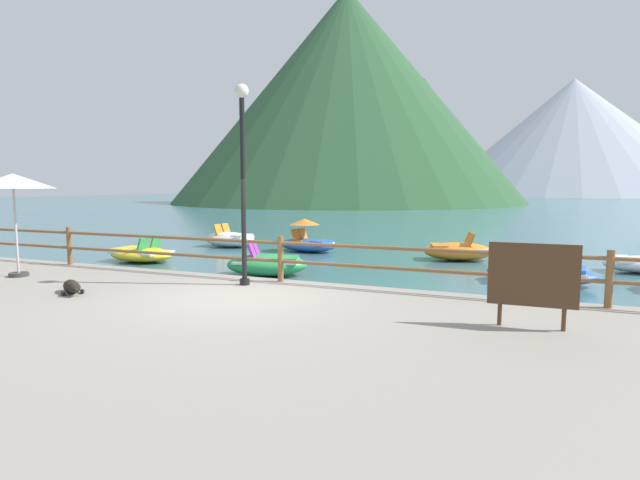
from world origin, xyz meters
TOP-DOWN VIEW (x-y plane):
  - ground_plane at (0.00, 40.00)m, footprint 200.00×200.00m
  - promenade_dock at (0.00, -2.20)m, footprint 28.00×8.00m
  - dock_railing at (0.00, 1.55)m, footprint 23.92×0.12m
  - lamp_post at (-0.51, 0.96)m, footprint 0.28×0.28m
  - sign_board at (4.78, -0.20)m, footprint 1.18×0.08m
  - beach_umbrella at (-5.58, -0.11)m, footprint 1.70×1.70m
  - dog_resting at (-3.03, -0.97)m, footprint 0.92×0.67m
  - pedal_boat_0 at (-2.68, 8.96)m, footprint 2.45×1.52m
  - pedal_boat_1 at (2.67, 8.83)m, footprint 2.46×1.85m
  - pedal_boat_2 at (-6.54, 4.73)m, footprint 2.25×1.45m
  - pedal_boat_3 at (-6.06, 9.09)m, footprint 2.19×1.34m
  - pedal_boat_4 at (5.06, 5.59)m, footprint 2.64×1.50m
  - pedal_boat_6 at (-1.64, 3.99)m, footprint 2.40×1.81m
  - cliff_headland at (-18.26, 62.62)m, footprint 49.60×49.60m
  - distant_peak at (14.71, 137.27)m, footprint 69.37×69.37m

SIDE VIEW (x-z plane):
  - ground_plane at x=0.00m, z-range 0.00..0.00m
  - promenade_dock at x=0.00m, z-range 0.00..0.40m
  - pedal_boat_2 at x=-6.54m, z-range -0.16..0.65m
  - pedal_boat_4 at x=5.06m, z-range -0.16..0.67m
  - pedal_boat_1 at x=2.67m, z-range -0.14..0.75m
  - pedal_boat_3 at x=-6.06m, z-range -0.14..0.75m
  - pedal_boat_6 at x=-1.64m, z-range -0.14..0.76m
  - pedal_boat_0 at x=-2.68m, z-range -0.21..0.98m
  - dog_resting at x=-3.03m, z-range 0.39..0.65m
  - dock_railing at x=0.00m, z-range 0.51..1.46m
  - sign_board at x=4.78m, z-range 0.53..1.72m
  - beach_umbrella at x=-5.58m, z-range 1.33..3.57m
  - lamp_post at x=-0.51m, z-range 0.81..4.74m
  - cliff_headland at x=-18.26m, z-range -0.92..29.09m
  - distant_peak at x=14.71m, z-range 0.00..29.49m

